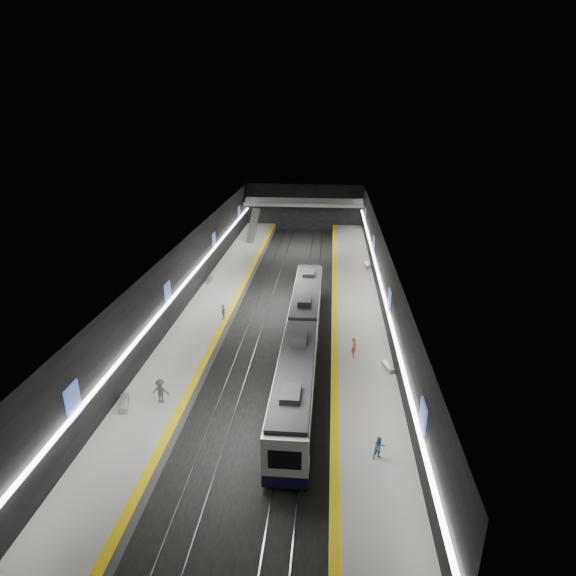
# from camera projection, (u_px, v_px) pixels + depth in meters

# --- Properties ---
(ground) EXTENTS (70.00, 70.00, 0.00)m
(ground) POSITION_uv_depth(u_px,v_px,m) (285.00, 309.00, 51.81)
(ground) COLOR black
(ground) RESTS_ON ground
(ceiling) EXTENTS (20.00, 70.00, 0.04)m
(ceiling) POSITION_uv_depth(u_px,v_px,m) (285.00, 237.00, 48.96)
(ceiling) COLOR beige
(ceiling) RESTS_ON wall_left
(wall_left) EXTENTS (0.04, 70.00, 8.00)m
(wall_left) POSITION_uv_depth(u_px,v_px,m) (192.00, 271.00, 51.22)
(wall_left) COLOR black
(wall_left) RESTS_ON ground
(wall_right) EXTENTS (0.04, 70.00, 8.00)m
(wall_right) POSITION_uv_depth(u_px,v_px,m) (381.00, 277.00, 49.54)
(wall_right) COLOR black
(wall_right) RESTS_ON ground
(wall_back) EXTENTS (20.00, 0.04, 8.00)m
(wall_back) POSITION_uv_depth(u_px,v_px,m) (304.00, 207.00, 82.95)
(wall_back) COLOR black
(wall_back) RESTS_ON ground
(platform_left) EXTENTS (5.00, 70.00, 1.00)m
(platform_left) POSITION_uv_depth(u_px,v_px,m) (216.00, 302.00, 52.26)
(platform_left) COLOR slate
(platform_left) RESTS_ON ground
(tile_surface_left) EXTENTS (5.00, 70.00, 0.02)m
(tile_surface_left) POSITION_uv_depth(u_px,v_px,m) (216.00, 298.00, 52.08)
(tile_surface_left) COLOR #A4A49F
(tile_surface_left) RESTS_ON platform_left
(tactile_strip_left) EXTENTS (0.60, 70.00, 0.02)m
(tactile_strip_left) POSITION_uv_depth(u_px,v_px,m) (236.00, 298.00, 51.89)
(tactile_strip_left) COLOR yellow
(tactile_strip_left) RESTS_ON platform_left
(platform_right) EXTENTS (5.00, 70.00, 1.00)m
(platform_right) POSITION_uv_depth(u_px,v_px,m) (355.00, 307.00, 51.00)
(platform_right) COLOR slate
(platform_right) RESTS_ON ground
(tile_surface_right) EXTENTS (5.00, 70.00, 0.02)m
(tile_surface_right) POSITION_uv_depth(u_px,v_px,m) (356.00, 302.00, 50.82)
(tile_surface_right) COLOR #A4A49F
(tile_surface_right) RESTS_ON platform_right
(tactile_strip_right) EXTENTS (0.60, 70.00, 0.02)m
(tactile_strip_right) POSITION_uv_depth(u_px,v_px,m) (335.00, 302.00, 51.00)
(tactile_strip_right) COLOR yellow
(tactile_strip_right) RESTS_ON platform_right
(rails) EXTENTS (6.52, 70.00, 0.12)m
(rails) POSITION_uv_depth(u_px,v_px,m) (285.00, 308.00, 51.79)
(rails) COLOR gray
(rails) RESTS_ON ground
(train) EXTENTS (2.69, 30.04, 3.60)m
(train) POSITION_uv_depth(u_px,v_px,m) (302.00, 339.00, 40.34)
(train) COLOR #0F0E35
(train) RESTS_ON ground
(ad_posters) EXTENTS (19.94, 53.50, 2.20)m
(ad_posters) POSITION_uv_depth(u_px,v_px,m) (286.00, 266.00, 51.14)
(ad_posters) COLOR #3F57BE
(ad_posters) RESTS_ON wall_left
(cove_light_left) EXTENTS (0.25, 68.60, 0.12)m
(cove_light_left) POSITION_uv_depth(u_px,v_px,m) (194.00, 273.00, 51.28)
(cove_light_left) COLOR white
(cove_light_left) RESTS_ON wall_left
(cove_light_right) EXTENTS (0.25, 68.60, 0.12)m
(cove_light_right) POSITION_uv_depth(u_px,v_px,m) (379.00, 278.00, 49.63)
(cove_light_right) COLOR white
(cove_light_right) RESTS_ON wall_right
(mezzanine_bridge) EXTENTS (20.00, 3.00, 1.50)m
(mezzanine_bridge) POSITION_uv_depth(u_px,v_px,m) (304.00, 204.00, 80.66)
(mezzanine_bridge) COLOR gray
(mezzanine_bridge) RESTS_ON wall_left
(escalator) EXTENTS (1.20, 7.50, 3.92)m
(escalator) POSITION_uv_depth(u_px,v_px,m) (253.00, 225.00, 75.60)
(escalator) COLOR #99999E
(escalator) RESTS_ON platform_left
(bench_left_near) EXTENTS (1.10, 2.01, 0.47)m
(bench_left_near) POSITION_uv_depth(u_px,v_px,m) (124.00, 404.00, 33.19)
(bench_left_near) COLOR #99999E
(bench_left_near) RESTS_ON platform_left
(bench_left_far) EXTENTS (0.60, 1.78, 0.43)m
(bench_left_far) POSITION_uv_depth(u_px,v_px,m) (209.00, 280.00, 56.70)
(bench_left_far) COLOR #99999E
(bench_left_far) RESTS_ON platform_left
(bench_right_near) EXTENTS (0.91, 1.68, 0.40)m
(bench_right_near) POSITION_uv_depth(u_px,v_px,m) (388.00, 367.00, 37.90)
(bench_right_near) COLOR #99999E
(bench_right_near) RESTS_ON platform_right
(bench_right_far) EXTENTS (0.63, 1.95, 0.47)m
(bench_right_far) POSITION_uv_depth(u_px,v_px,m) (367.00, 265.00, 61.93)
(bench_right_far) COLOR #99999E
(bench_right_far) RESTS_ON platform_right
(passenger_right_a) EXTENTS (0.44, 0.65, 1.74)m
(passenger_right_a) POSITION_uv_depth(u_px,v_px,m) (354.00, 347.00, 39.57)
(passenger_right_a) COLOR #CF5B4D
(passenger_right_a) RESTS_ON platform_right
(passenger_right_b) EXTENTS (0.91, 0.84, 1.52)m
(passenger_right_b) POSITION_uv_depth(u_px,v_px,m) (379.00, 448.00, 28.12)
(passenger_right_b) COLOR teal
(passenger_right_b) RESTS_ON platform_right
(passenger_left_a) EXTENTS (0.49, 0.95, 1.55)m
(passenger_left_a) POSITION_uv_depth(u_px,v_px,m) (223.00, 312.00, 46.57)
(passenger_left_a) COLOR beige
(passenger_left_a) RESTS_ON platform_left
(passenger_left_b) EXTENTS (1.19, 0.71, 1.81)m
(passenger_left_b) POSITION_uv_depth(u_px,v_px,m) (161.00, 391.00, 33.48)
(passenger_left_b) COLOR #43434B
(passenger_left_b) RESTS_ON platform_left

